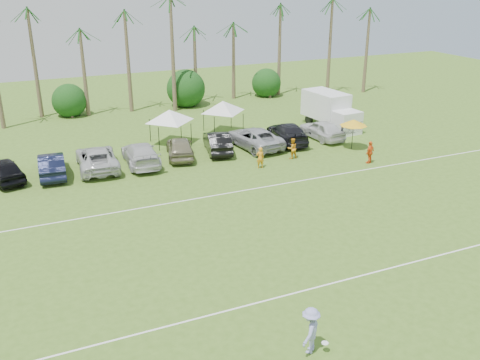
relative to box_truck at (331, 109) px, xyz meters
name	(u,v)px	position (x,y,z in m)	size (l,w,h in m)	color
ground	(337,312)	(-15.50, -24.68, -1.72)	(120.00, 120.00, 0.00)	#43671E
field_lines	(257,234)	(-15.50, -16.68, -1.71)	(80.00, 12.10, 0.01)	white
palm_tree_3	(37,13)	(-23.50, 13.32, 8.35)	(2.40, 2.40, 11.90)	brown
palm_tree_4	(85,40)	(-19.50, 13.32, 5.76)	(2.40, 2.40, 8.90)	brown
palm_tree_5	(126,28)	(-15.50, 13.32, 6.63)	(2.40, 2.40, 9.90)	brown
palm_tree_6	(165,18)	(-11.50, 13.32, 7.50)	(2.40, 2.40, 10.90)	brown
palm_tree_7	(202,8)	(-7.50, 13.32, 8.35)	(2.40, 2.40, 11.90)	brown
palm_tree_8	(246,32)	(-2.50, 13.32, 5.76)	(2.40, 2.40, 8.90)	brown
palm_tree_9	(288,22)	(2.50, 13.32, 6.63)	(2.40, 2.40, 9.90)	brown
palm_tree_10	(327,12)	(7.50, 13.32, 7.50)	(2.40, 2.40, 10.90)	brown
palm_tree_11	(357,3)	(11.50, 13.32, 8.35)	(2.40, 2.40, 11.90)	brown
bush_tree_1	(69,98)	(-21.50, 14.32, 0.08)	(4.00, 4.00, 4.00)	brown
bush_tree_2	(184,88)	(-9.50, 14.32, 0.08)	(4.00, 4.00, 4.00)	brown
bush_tree_3	(266,81)	(0.50, 14.32, 0.08)	(4.00, 4.00, 4.00)	brown
sideline_player_a	(260,158)	(-10.70, -7.17, -0.92)	(0.58, 0.38, 1.60)	orange
sideline_player_b	(292,148)	(-7.49, -6.26, -0.90)	(0.80, 0.62, 1.64)	orange
sideline_player_c	(370,152)	(-2.64, -9.58, -0.85)	(1.01, 0.42, 1.73)	orange
box_truck	(331,109)	(0.00, 0.00, 0.00)	(2.96, 6.44, 3.21)	white
canopy_tent_left	(169,110)	(-15.04, 1.16, 1.23)	(4.25, 4.25, 3.44)	black
canopy_tent_right	(223,101)	(-9.75, 2.40, 1.20)	(4.21, 4.21, 3.41)	black
market_umbrella	(354,123)	(-1.82, -6.13, 0.50)	(2.23, 2.23, 2.48)	black
frisbee_player	(310,330)	(-17.90, -26.38, -0.75)	(1.42, 1.36, 1.93)	#979BD7
parked_car_0	(3,170)	(-28.14, -2.36, -0.89)	(1.95, 4.85, 1.65)	black
parked_car_1	(52,165)	(-24.95, -2.66, -0.89)	(1.75, 5.02, 1.65)	black
parked_car_2	(97,158)	(-21.76, -2.52, -0.89)	(2.74, 5.95, 1.65)	silver
parked_car_3	(141,154)	(-18.57, -2.82, -0.89)	(2.32, 5.70, 1.65)	silver
parked_car_4	(180,147)	(-15.38, -2.49, -0.89)	(1.95, 4.85, 1.65)	gray
parked_car_5	(217,142)	(-12.19, -2.37, -0.89)	(1.75, 5.02, 1.65)	black
parked_car_6	(254,138)	(-9.01, -2.56, -0.89)	(2.74, 5.95, 1.65)	#ADAEB2
parked_car_7	(287,133)	(-5.82, -2.41, -0.89)	(2.32, 5.70, 1.65)	black
parked_car_8	(322,130)	(-2.63, -2.75, -0.89)	(1.95, 4.85, 1.65)	silver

